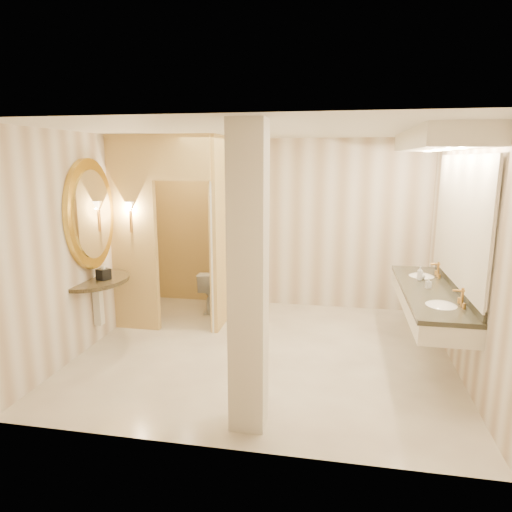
{
  "coord_description": "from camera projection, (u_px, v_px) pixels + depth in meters",
  "views": [
    {
      "loc": [
        0.87,
        -5.29,
        2.37
      ],
      "look_at": [
        -0.15,
        0.2,
        1.19
      ],
      "focal_mm": 32.0,
      "sensor_mm": 36.0,
      "label": 1
    }
  ],
  "objects": [
    {
      "name": "wall_back",
      "position": [
        285.0,
        224.0,
        7.38
      ],
      "size": [
        4.5,
        0.02,
        2.7
      ],
      "primitive_type": "cube",
      "color": "silver",
      "rests_on": "floor"
    },
    {
      "name": "wall_right",
      "position": [
        465.0,
        254.0,
        5.06
      ],
      "size": [
        0.02,
        4.0,
        2.7
      ],
      "primitive_type": "cube",
      "color": "silver",
      "rests_on": "floor"
    },
    {
      "name": "ceiling",
      "position": [
        266.0,
        130.0,
        5.18
      ],
      "size": [
        4.5,
        4.5,
        0.0
      ],
      "primitive_type": "plane",
      "rotation": [
        3.14,
        0.0,
        0.0
      ],
      "color": "silver",
      "rests_on": "wall_back"
    },
    {
      "name": "console_shelf",
      "position": [
        92.0,
        242.0,
        5.77
      ],
      "size": [
        1.07,
        1.07,
        1.98
      ],
      "color": "black",
      "rests_on": "floor"
    },
    {
      "name": "wall_sconce",
      "position": [
        130.0,
        208.0,
        6.14
      ],
      "size": [
        0.14,
        0.14,
        0.42
      ],
      "color": "#B6823A",
      "rests_on": "toilet_closet"
    },
    {
      "name": "toilet",
      "position": [
        213.0,
        290.0,
        7.3
      ],
      "size": [
        0.42,
        0.67,
        0.66
      ],
      "primitive_type": "imported",
      "rotation": [
        0.0,
        0.0,
        3.22
      ],
      "color": "white",
      "rests_on": "floor"
    },
    {
      "name": "floor",
      "position": [
        265.0,
        352.0,
        5.74
      ],
      "size": [
        4.5,
        4.5,
        0.0
      ],
      "primitive_type": "plane",
      "color": "white",
      "rests_on": "ground"
    },
    {
      "name": "tissue_box",
      "position": [
        104.0,
        274.0,
        5.8
      ],
      "size": [
        0.18,
        0.18,
        0.14
      ],
      "primitive_type": "cube",
      "rotation": [
        0.0,
        0.0,
        -0.42
      ],
      "color": "black",
      "rests_on": "console_shelf"
    },
    {
      "name": "vanity",
      "position": [
        438.0,
        226.0,
        5.23
      ],
      "size": [
        0.75,
        2.5,
        2.09
      ],
      "color": "silver",
      "rests_on": "floor"
    },
    {
      "name": "soap_bottle_c",
      "position": [
        420.0,
        273.0,
        5.76
      ],
      "size": [
        0.07,
        0.07,
        0.18
      ],
      "primitive_type": "imported",
      "rotation": [
        0.0,
        0.0,
        0.05
      ],
      "color": "#C6B28C",
      "rests_on": "vanity"
    },
    {
      "name": "pillar",
      "position": [
        248.0,
        282.0,
        3.9
      ],
      "size": [
        0.31,
        0.31,
        2.7
      ],
      "primitive_type": "cube",
      "color": "silver",
      "rests_on": "floor"
    },
    {
      "name": "wall_left",
      "position": [
        93.0,
        241.0,
        5.86
      ],
      "size": [
        0.02,
        4.0,
        2.7
      ],
      "primitive_type": "cube",
      "color": "silver",
      "rests_on": "floor"
    },
    {
      "name": "soap_bottle_a",
      "position": [
        429.0,
        283.0,
        5.41
      ],
      "size": [
        0.07,
        0.07,
        0.12
      ],
      "primitive_type": "imported",
      "rotation": [
        0.0,
        0.0,
        0.36
      ],
      "color": "beige",
      "rests_on": "vanity"
    },
    {
      "name": "soap_bottle_b",
      "position": [
        422.0,
        275.0,
        5.82
      ],
      "size": [
        0.1,
        0.1,
        0.1
      ],
      "primitive_type": "imported",
      "rotation": [
        0.0,
        0.0,
        -0.25
      ],
      "color": "silver",
      "rests_on": "vanity"
    },
    {
      "name": "wall_front",
      "position": [
        223.0,
        294.0,
        3.54
      ],
      "size": [
        4.5,
        0.02,
        2.7
      ],
      "primitive_type": "cube",
      "color": "silver",
      "rests_on": "floor"
    },
    {
      "name": "toilet_closet",
      "position": [
        200.0,
        229.0,
        6.59
      ],
      "size": [
        1.5,
        1.55,
        2.7
      ],
      "color": "#E2C076",
      "rests_on": "floor"
    }
  ]
}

